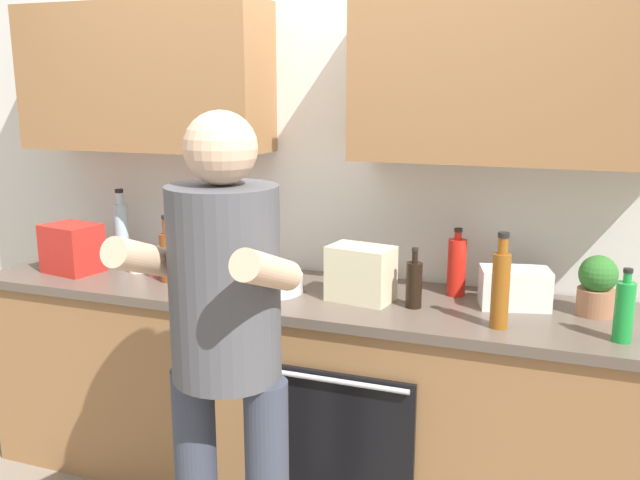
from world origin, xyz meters
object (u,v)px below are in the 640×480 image
(bottle_hotsauce, at_px, (457,267))
(cup_ceramic, at_px, (159,267))
(cup_stoneware, at_px, (162,256))
(cup_coffee, at_px, (138,261))
(bottle_soda, at_px, (624,311))
(bottle_water, at_px, (122,230))
(bottle_vinegar, at_px, (167,255))
(bottle_soy, at_px, (414,284))
(grocery_bag_produce, at_px, (515,288))
(bottle_syrup, at_px, (501,287))
(grocery_bag_crisps, at_px, (72,248))
(potted_herb, at_px, (597,286))
(person_standing, at_px, (226,334))
(grocery_bag_rice, at_px, (361,273))
(mixing_bowl, at_px, (272,283))

(bottle_hotsauce, relative_size, cup_ceramic, 3.21)
(cup_stoneware, distance_m, cup_coffee, 0.15)
(bottle_soda, height_order, bottle_water, bottle_water)
(bottle_vinegar, height_order, bottle_soy, bottle_vinegar)
(bottle_soda, bearing_deg, grocery_bag_produce, 145.54)
(bottle_syrup, distance_m, grocery_bag_crisps, 1.93)
(bottle_syrup, relative_size, potted_herb, 1.52)
(person_standing, xyz_separation_m, cup_stoneware, (-0.85, 0.94, -0.04))
(cup_stoneware, distance_m, cup_ceramic, 0.19)
(bottle_vinegar, bearing_deg, cup_stoneware, 128.36)
(grocery_bag_rice, bearing_deg, mixing_bowl, -177.37)
(bottle_vinegar, height_order, bottle_water, bottle_water)
(bottle_syrup, height_order, mixing_bowl, bottle_syrup)
(grocery_bag_rice, bearing_deg, cup_ceramic, 177.99)
(person_standing, xyz_separation_m, grocery_bag_produce, (0.80, 0.86, -0.01))
(bottle_soda, height_order, cup_coffee, bottle_soda)
(person_standing, xyz_separation_m, bottle_water, (-1.08, 0.95, 0.07))
(bottle_water, relative_size, cup_ceramic, 4.04)
(cup_stoneware, bearing_deg, bottle_syrup, -11.84)
(bottle_water, bearing_deg, bottle_vinegar, -30.85)
(cup_coffee, bearing_deg, grocery_bag_crisps, -159.93)
(bottle_vinegar, bearing_deg, mixing_bowl, 1.84)
(cup_stoneware, bearing_deg, bottle_vinegar, -51.64)
(person_standing, distance_m, grocery_bag_rice, 0.77)
(bottle_water, bearing_deg, bottle_syrup, -10.79)
(bottle_soda, relative_size, bottle_syrup, 0.73)
(bottle_syrup, bearing_deg, bottle_soda, 0.61)
(person_standing, height_order, mixing_bowl, person_standing)
(person_standing, xyz_separation_m, cup_coffee, (-0.88, 0.79, -0.03))
(bottle_vinegar, distance_m, bottle_water, 0.49)
(bottle_water, xyz_separation_m, mixing_bowl, (0.91, -0.23, -0.11))
(person_standing, distance_m, bottle_soy, 0.84)
(bottle_soy, height_order, grocery_bag_rice, bottle_soy)
(bottle_soy, bearing_deg, cup_ceramic, 177.63)
(mixing_bowl, distance_m, potted_herb, 1.27)
(bottle_water, relative_size, grocery_bag_crisps, 1.46)
(grocery_bag_crisps, bearing_deg, cup_ceramic, 11.13)
(bottle_water, bearing_deg, cup_coffee, -38.95)
(cup_ceramic, xyz_separation_m, mixing_bowl, (0.58, -0.05, -0.00))
(potted_herb, relative_size, grocery_bag_produce, 0.88)
(bottle_soy, xyz_separation_m, cup_ceramic, (-1.18, 0.05, -0.05))
(potted_herb, height_order, grocery_bag_produce, potted_herb)
(mixing_bowl, bearing_deg, cup_stoneware, 162.00)
(bottle_soda, bearing_deg, cup_stoneware, 170.59)
(bottle_hotsauce, bearing_deg, mixing_bowl, -163.34)
(grocery_bag_crisps, bearing_deg, potted_herb, 4.61)
(bottle_soda, relative_size, bottle_water, 0.72)
(potted_herb, bearing_deg, bottle_water, 177.84)
(person_standing, height_order, bottle_soy, person_standing)
(potted_herb, bearing_deg, bottle_hotsauce, 173.05)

